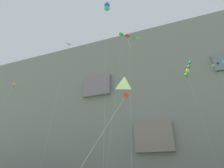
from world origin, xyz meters
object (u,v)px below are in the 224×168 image
kite_box_near_cliff (107,7)px  kite_windsock_mid_left (188,71)px  kite_diamond_upper_mid (130,51)px  kite_delta_high_center (131,97)px  kite_delta_low_left (13,91)px  kite_delta_upper_right (68,50)px  kite_windsock_high_right (127,36)px

kite_box_near_cliff → kite_windsock_mid_left: bearing=51.7°
kite_box_near_cliff → kite_diamond_upper_mid: (2.41, 5.14, -6.37)m
kite_diamond_upper_mid → kite_delta_high_center: 19.91m
kite_delta_low_left → kite_windsock_mid_left: (34.88, 10.48, 3.45)m
kite_box_near_cliff → kite_windsock_mid_left: 20.62m
kite_delta_high_center → kite_windsock_mid_left: bearing=73.9°
kite_windsock_mid_left → kite_delta_high_center: kite_windsock_mid_left is taller
kite_delta_upper_right → kite_delta_low_left: bearing=-135.3°
kite_windsock_mid_left → kite_windsock_high_right: bearing=-160.6°
kite_box_near_cliff → kite_windsock_mid_left: kite_box_near_cliff is taller
kite_box_near_cliff → kite_diamond_upper_mid: size_ratio=1.18×
kite_diamond_upper_mid → kite_delta_high_center: kite_diamond_upper_mid is taller
kite_diamond_upper_mid → kite_delta_upper_right: 21.74m
kite_delta_high_center → kite_delta_upper_right: kite_delta_upper_right is taller
kite_box_near_cliff → kite_diamond_upper_mid: kite_box_near_cliff is taller
kite_box_near_cliff → kite_windsock_mid_left: (12.09, 15.29, -6.73)m
kite_delta_low_left → kite_delta_upper_right: kite_delta_upper_right is taller
kite_windsock_high_right → kite_delta_low_left: (-23.26, -6.38, -13.24)m
kite_delta_high_center → kite_delta_upper_right: (-21.06, 19.94, 24.47)m
kite_delta_low_left → kite_delta_high_center: kite_delta_low_left is taller
kite_diamond_upper_mid → kite_delta_upper_right: bearing=159.9°
kite_delta_low_left → kite_box_near_cliff: kite_box_near_cliff is taller
kite_delta_low_left → kite_delta_high_center: bearing=-24.8°
kite_windsock_high_right → kite_delta_upper_right: bearing=178.0°
kite_windsock_high_right → kite_windsock_mid_left: kite_windsock_high_right is taller
kite_windsock_high_right → kite_delta_high_center: bearing=-76.0°
kite_windsock_high_right → kite_delta_high_center: size_ratio=3.93×
kite_windsock_high_right → kite_delta_high_center: 31.17m
kite_diamond_upper_mid → kite_windsock_mid_left: size_ratio=1.10×
kite_delta_high_center → kite_delta_upper_right: 37.95m
kite_delta_low_left → kite_diamond_upper_mid: bearing=0.8°
kite_windsock_mid_left → kite_delta_high_center: bearing=-106.1°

